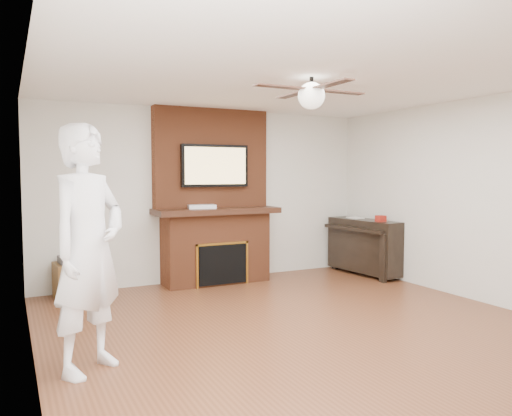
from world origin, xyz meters
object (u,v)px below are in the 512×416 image
fireplace (214,214)px  piano (365,245)px  person (88,249)px  side_table (74,278)px

fireplace → piano: fireplace is taller
person → piano: 4.87m
fireplace → side_table: (-1.93, -0.07, -0.75)m
fireplace → side_table: size_ratio=4.67×
fireplace → person: size_ratio=1.27×
side_table → piano: size_ratio=0.40×
fireplace → person: 3.34m
piano → person: bearing=-160.4°
person → piano: bearing=-14.3°
side_table → piano: bearing=-11.1°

